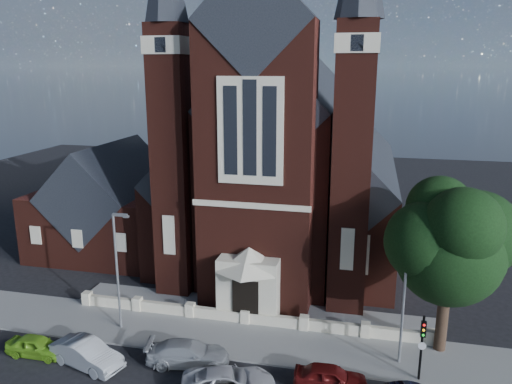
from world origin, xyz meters
The scene contains 15 objects.
ground centered at (0.00, 15.00, 0.00)m, with size 120.00×120.00×0.00m, color black.
pavement_strip centered at (0.00, 4.50, 0.00)m, with size 60.00×5.00×0.12m, color gray.
forecourt_paving centered at (0.00, 8.50, 0.00)m, with size 26.00×3.00×0.14m, color gray.
forecourt_wall centered at (0.00, 6.50, 0.00)m, with size 24.00×0.40×0.90m, color beige.
church centered at (0.00, 22.94, 8.19)m, with size 20.01×34.90×29.20m.
parish_hall centered at (-16.00, 18.00, 4.01)m, with size 12.00×12.20×10.24m.
street_tree centered at (12.60, 5.71, 6.96)m, with size 6.40×6.60×10.70m.
street_lamp_left centered at (-7.91, 4.00, 4.60)m, with size 1.16×0.22×8.09m.
street_lamp_right centered at (10.09, 4.00, 4.60)m, with size 1.16×0.22×8.09m.
traffic_signal centered at (11.00, 2.43, 2.58)m, with size 0.28×0.42×4.00m.
car_lime_van centered at (-11.44, -0.08, 0.63)m, with size 1.48×3.69×1.26m, color #71B524.
car_silver_a centered at (-7.86, -0.37, 0.77)m, with size 1.63×4.69×1.54m, color #A3A7AB.
car_silver_b centered at (-2.15, 1.12, 0.71)m, with size 1.98×4.88×1.42m, color #979A9E.
car_white_suv centered at (0.95, -0.98, 0.70)m, with size 2.31×5.01×1.39m, color silver.
car_dark_red centered at (6.22, 0.71, 0.68)m, with size 1.60×3.99×1.36m, color #550F0E.
Camera 1 is at (7.66, -23.40, 17.11)m, focal length 35.00 mm.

